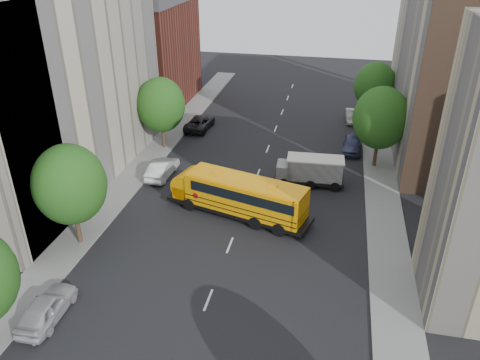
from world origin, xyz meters
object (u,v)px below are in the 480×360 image
(street_tree_2, at_px, (161,105))
(parked_car_4, at_px, (352,144))
(parked_car_1, at_px, (162,169))
(street_tree_4, at_px, (381,118))
(school_bus, at_px, (237,194))
(street_tree_5, at_px, (375,86))
(street_tree_1, at_px, (70,185))
(parked_car_0, at_px, (47,308))
(parked_car_5, at_px, (352,116))
(safari_truck, at_px, (310,170))
(parked_car_2, at_px, (200,123))

(street_tree_2, relative_size, parked_car_4, 1.66)
(parked_car_1, bearing_deg, street_tree_4, -160.32)
(school_bus, bearing_deg, street_tree_5, 79.79)
(street_tree_1, relative_size, parked_car_4, 1.70)
(parked_car_0, bearing_deg, school_bus, -123.52)
(parked_car_5, bearing_deg, street_tree_4, -83.67)
(safari_truck, xyz_separation_m, parked_car_5, (3.81, 17.64, -0.74))
(parked_car_0, distance_m, parked_car_2, 31.66)
(school_bus, bearing_deg, parked_car_1, 163.54)
(safari_truck, xyz_separation_m, parked_car_1, (-13.79, -1.26, -0.63))
(school_bus, bearing_deg, parked_car_2, 130.78)
(parked_car_0, xyz_separation_m, parked_car_5, (17.78, 38.00, -0.11))
(parked_car_4, bearing_deg, street_tree_1, -130.66)
(safari_truck, xyz_separation_m, parked_car_0, (-13.96, -20.36, -0.63))
(school_bus, height_order, parked_car_0, school_bus)
(parked_car_4, bearing_deg, street_tree_4, -53.97)
(safari_truck, distance_m, parked_car_4, 9.28)
(street_tree_4, bearing_deg, safari_truck, -139.48)
(street_tree_5, bearing_deg, parked_car_4, -104.18)
(street_tree_2, distance_m, street_tree_5, 25.06)
(school_bus, bearing_deg, parked_car_4, 73.89)
(safari_truck, bearing_deg, school_bus, -132.41)
(street_tree_4, bearing_deg, parked_car_2, 162.73)
(street_tree_2, distance_m, parked_car_0, 25.89)
(safari_truck, relative_size, parked_car_5, 1.53)
(parked_car_2, bearing_deg, parked_car_5, -157.60)
(street_tree_2, xyz_separation_m, parked_car_1, (2.20, -6.41, -4.03))
(street_tree_5, height_order, safari_truck, street_tree_5)
(parked_car_0, xyz_separation_m, parked_car_4, (17.78, 28.79, -0.01))
(street_tree_4, xyz_separation_m, parked_car_2, (-19.80, 6.16, -4.32))
(street_tree_1, relative_size, parked_car_2, 1.45)
(street_tree_4, bearing_deg, parked_car_4, 123.77)
(street_tree_1, height_order, street_tree_2, street_tree_1)
(parked_car_1, xyz_separation_m, parked_car_4, (17.60, 9.70, -0.01))
(street_tree_2, height_order, school_bus, street_tree_2)
(street_tree_5, height_order, parked_car_1, street_tree_5)
(street_tree_1, height_order, parked_car_0, street_tree_1)
(street_tree_2, height_order, street_tree_4, street_tree_4)
(safari_truck, relative_size, parked_car_0, 1.36)
(street_tree_4, xyz_separation_m, parked_car_1, (-19.80, -6.41, -4.28))
(street_tree_2, xyz_separation_m, parked_car_4, (19.80, 3.29, -4.04))
(street_tree_1, distance_m, parked_car_5, 36.61)
(parked_car_5, bearing_deg, parked_car_1, -136.60)
(street_tree_5, relative_size, parked_car_5, 1.79)
(parked_car_0, bearing_deg, street_tree_1, -76.72)
(street_tree_5, bearing_deg, safari_truck, -109.33)
(safari_truck, bearing_deg, parked_car_0, -127.13)
(street_tree_4, relative_size, parked_car_0, 1.72)
(parked_car_0, bearing_deg, street_tree_4, -129.90)
(street_tree_4, distance_m, safari_truck, 8.71)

